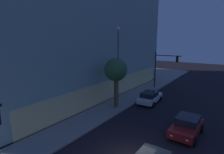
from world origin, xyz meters
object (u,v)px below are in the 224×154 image
car_red (187,126)px  car_white (150,97)px  street_lamp_sidewalk (118,59)px  sidewalk_tree (116,70)px  traffic_light_far_corner (163,65)px  modern_building (46,26)px

car_red → car_white: car_red is taller
street_lamp_sidewalk → car_white: bearing=-37.7°
sidewalk_tree → car_red: sidewalk_tree is taller
traffic_light_far_corner → car_red: 15.36m
modern_building → traffic_light_far_corner: (8.65, -17.81, -6.23)m
modern_building → sidewalk_tree: modern_building is taller
traffic_light_far_corner → car_white: 8.29m
modern_building → sidewalk_tree: bearing=-100.5°
street_lamp_sidewalk → traffic_light_far_corner: bearing=-8.3°
car_red → traffic_light_far_corner: bearing=27.4°
modern_building → car_red: size_ratio=7.41×
sidewalk_tree → car_white: sidewalk_tree is taller
modern_building → car_red: (-4.68, -24.73, -9.47)m
car_white → street_lamp_sidewalk: bearing=142.3°
modern_building → car_white: size_ratio=6.95×
sidewalk_tree → modern_building: bearing=79.5°
modern_building → street_lamp_sidewalk: 16.97m
street_lamp_sidewalk → car_red: (-2.31, -8.51, -5.06)m
street_lamp_sidewalk → sidewalk_tree: bearing=-171.8°
car_red → car_white: 8.21m
car_white → car_red: bearing=-134.7°
modern_building → street_lamp_sidewalk: size_ratio=3.38×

